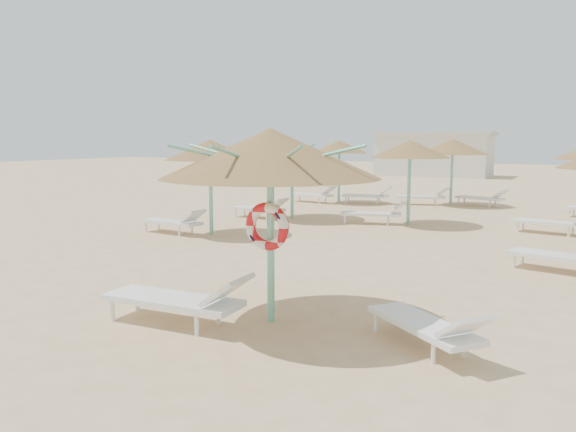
% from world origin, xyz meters
% --- Properties ---
extents(ground, '(120.00, 120.00, 0.00)m').
position_xyz_m(ground, '(0.00, 0.00, 0.00)').
color(ground, '#DDBB86').
rests_on(ground, ground).
extents(main_palapa, '(3.15, 3.15, 2.82)m').
position_xyz_m(main_palapa, '(0.20, -0.26, 2.45)').
color(main_palapa, '#6EBFA3').
rests_on(main_palapa, ground).
extents(lounger_main_a, '(2.28, 0.79, 0.82)m').
position_xyz_m(lounger_main_a, '(-0.85, -1.02, 0.39)').
color(lounger_main_a, white).
rests_on(lounger_main_a, ground).
extents(lounger_main_b, '(1.84, 1.61, 0.69)m').
position_xyz_m(lounger_main_b, '(2.54, -0.30, 0.33)').
color(lounger_main_b, white).
rests_on(lounger_main_b, ground).
extents(palapa_field, '(18.69, 13.31, 2.72)m').
position_xyz_m(palapa_field, '(0.49, 10.46, 2.31)').
color(palapa_field, '#6EBFA3').
rests_on(palapa_field, ground).
extents(service_hut, '(8.40, 4.40, 3.25)m').
position_xyz_m(service_hut, '(-6.00, 35.00, 1.64)').
color(service_hut, silver).
rests_on(service_hut, ground).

